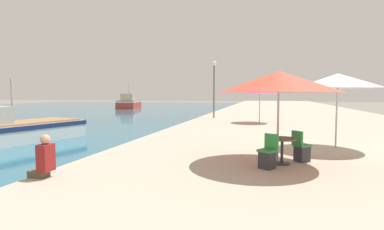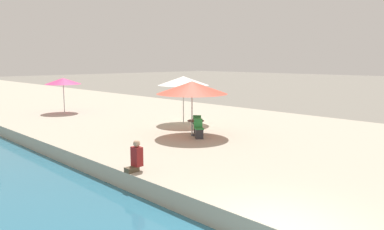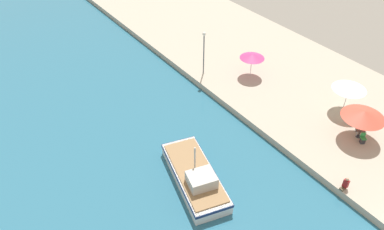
{
  "view_description": "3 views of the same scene",
  "coord_description": "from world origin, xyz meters",
  "px_view_note": "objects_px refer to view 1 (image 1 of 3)",
  "views": [
    {
      "loc": [
        5.44,
        -0.26,
        2.64
      ],
      "look_at": [
        1.5,
        15.66,
        1.45
      ],
      "focal_mm": 28.0,
      "sensor_mm": 36.0,
      "label": 1
    },
    {
      "loc": [
        -6.63,
        -4.18,
        4.27
      ],
      "look_at": [
        5.78,
        8.56,
        1.65
      ],
      "focal_mm": 35.0,
      "sensor_mm": 36.0,
      "label": 2
    },
    {
      "loc": [
        -18.41,
        -2.32,
        21.13
      ],
      "look_at": [
        -4.0,
        18.0,
        1.25
      ],
      "focal_mm": 35.0,
      "sensor_mm": 36.0,
      "label": 3
    }
  ],
  "objects_px": {
    "fishing_boat_mid": "(129,103)",
    "cafe_umbrella_pink": "(279,82)",
    "lamppost": "(214,80)",
    "cafe_umbrella_striped": "(260,91)",
    "cafe_table": "(282,145)",
    "person_at_quay": "(44,159)",
    "fishing_boat_near": "(11,130)",
    "cafe_chair_left": "(268,156)",
    "cafe_umbrella_white": "(338,81)",
    "cafe_chair_right": "(301,151)"
  },
  "relations": [
    {
      "from": "fishing_boat_near",
      "to": "cafe_chair_left",
      "type": "bearing_deg",
      "value": -5.79
    },
    {
      "from": "fishing_boat_mid",
      "to": "cafe_umbrella_white",
      "type": "distance_m",
      "value": 45.3
    },
    {
      "from": "cafe_umbrella_pink",
      "to": "cafe_chair_right",
      "type": "bearing_deg",
      "value": 24.57
    },
    {
      "from": "cafe_umbrella_pink",
      "to": "cafe_chair_right",
      "type": "xyz_separation_m",
      "value": [
        0.68,
        0.31,
        -1.99
      ]
    },
    {
      "from": "person_at_quay",
      "to": "lamppost",
      "type": "relative_size",
      "value": 0.23
    },
    {
      "from": "fishing_boat_mid",
      "to": "cafe_umbrella_pink",
      "type": "bearing_deg",
      "value": -73.23
    },
    {
      "from": "cafe_umbrella_white",
      "to": "fishing_boat_near",
      "type": "bearing_deg",
      "value": 175.84
    },
    {
      "from": "fishing_boat_near",
      "to": "cafe_umbrella_pink",
      "type": "xyz_separation_m",
      "value": [
        13.33,
        -4.04,
        2.25
      ]
    },
    {
      "from": "cafe_umbrella_pink",
      "to": "cafe_umbrella_white",
      "type": "bearing_deg",
      "value": 53.6
    },
    {
      "from": "cafe_umbrella_pink",
      "to": "cafe_umbrella_striped",
      "type": "distance_m",
      "value": 11.99
    },
    {
      "from": "fishing_boat_near",
      "to": "cafe_umbrella_striped",
      "type": "distance_m",
      "value": 15.01
    },
    {
      "from": "cafe_umbrella_striped",
      "to": "cafe_chair_right",
      "type": "distance_m",
      "value": 11.89
    },
    {
      "from": "fishing_boat_near",
      "to": "cafe_umbrella_white",
      "type": "relative_size",
      "value": 2.67
    },
    {
      "from": "cafe_table",
      "to": "lamppost",
      "type": "xyz_separation_m",
      "value": [
        -4.54,
        15.14,
        2.56
      ]
    },
    {
      "from": "fishing_boat_near",
      "to": "cafe_chair_left",
      "type": "relative_size",
      "value": 8.59
    },
    {
      "from": "fishing_boat_near",
      "to": "fishing_boat_mid",
      "type": "relative_size",
      "value": 0.91
    },
    {
      "from": "person_at_quay",
      "to": "fishing_boat_near",
      "type": "bearing_deg",
      "value": 138.78
    },
    {
      "from": "person_at_quay",
      "to": "lamppost",
      "type": "bearing_deg",
      "value": 86.85
    },
    {
      "from": "cafe_table",
      "to": "cafe_umbrella_pink",
      "type": "bearing_deg",
      "value": 130.83
    },
    {
      "from": "cafe_umbrella_striped",
      "to": "lamppost",
      "type": "bearing_deg",
      "value": 140.33
    },
    {
      "from": "fishing_boat_near",
      "to": "cafe_umbrella_striped",
      "type": "relative_size",
      "value": 3.21
    },
    {
      "from": "cafe_umbrella_white",
      "to": "cafe_chair_right",
      "type": "height_order",
      "value": "cafe_umbrella_white"
    },
    {
      "from": "cafe_umbrella_white",
      "to": "lamppost",
      "type": "relative_size",
      "value": 0.64
    },
    {
      "from": "cafe_umbrella_white",
      "to": "fishing_boat_mid",
      "type": "bearing_deg",
      "value": 125.14
    },
    {
      "from": "fishing_boat_mid",
      "to": "cafe_chair_right",
      "type": "xyz_separation_m",
      "value": [
        24.58,
        -39.6,
        0.06
      ]
    },
    {
      "from": "cafe_chair_left",
      "to": "lamppost",
      "type": "distance_m",
      "value": 16.51
    },
    {
      "from": "fishing_boat_near",
      "to": "person_at_quay",
      "type": "height_order",
      "value": "fishing_boat_near"
    },
    {
      "from": "fishing_boat_mid",
      "to": "cafe_umbrella_pink",
      "type": "xyz_separation_m",
      "value": [
        23.9,
        -39.92,
        2.05
      ]
    },
    {
      "from": "cafe_table",
      "to": "fishing_boat_mid",
      "type": "bearing_deg",
      "value": 120.95
    },
    {
      "from": "cafe_umbrella_pink",
      "to": "lamppost",
      "type": "height_order",
      "value": "lamppost"
    },
    {
      "from": "fishing_boat_near",
      "to": "cafe_table",
      "type": "relative_size",
      "value": 9.77
    },
    {
      "from": "cafe_table",
      "to": "person_at_quay",
      "type": "xyz_separation_m",
      "value": [
        -5.52,
        -2.76,
        -0.08
      ]
    },
    {
      "from": "fishing_boat_mid",
      "to": "cafe_umbrella_pink",
      "type": "distance_m",
      "value": 46.57
    },
    {
      "from": "cafe_umbrella_striped",
      "to": "lamppost",
      "type": "relative_size",
      "value": 0.53
    },
    {
      "from": "fishing_boat_near",
      "to": "cafe_umbrella_pink",
      "type": "distance_m",
      "value": 14.1
    },
    {
      "from": "cafe_table",
      "to": "cafe_chair_right",
      "type": "bearing_deg",
      "value": 38.45
    },
    {
      "from": "cafe_chair_right",
      "to": "cafe_umbrella_white",
      "type": "bearing_deg",
      "value": 112.19
    },
    {
      "from": "fishing_boat_mid",
      "to": "cafe_chair_left",
      "type": "bearing_deg",
      "value": -73.99
    },
    {
      "from": "cafe_table",
      "to": "cafe_chair_right",
      "type": "height_order",
      "value": "cafe_chair_right"
    },
    {
      "from": "cafe_table",
      "to": "person_at_quay",
      "type": "bearing_deg",
      "value": -153.42
    },
    {
      "from": "cafe_umbrella_white",
      "to": "cafe_table",
      "type": "bearing_deg",
      "value": -123.64
    },
    {
      "from": "fishing_boat_mid",
      "to": "cafe_umbrella_white",
      "type": "relative_size",
      "value": 2.94
    },
    {
      "from": "cafe_umbrella_white",
      "to": "cafe_umbrella_striped",
      "type": "xyz_separation_m",
      "value": [
        -2.91,
        9.05,
        -0.27
      ]
    },
    {
      "from": "cafe_table",
      "to": "lamppost",
      "type": "height_order",
      "value": "lamppost"
    },
    {
      "from": "fishing_boat_mid",
      "to": "fishing_boat_near",
      "type": "bearing_deg",
      "value": -87.72
    },
    {
      "from": "cafe_umbrella_white",
      "to": "cafe_umbrella_striped",
      "type": "bearing_deg",
      "value": 107.8
    },
    {
      "from": "cafe_umbrella_striped",
      "to": "lamppost",
      "type": "xyz_separation_m",
      "value": [
        -3.66,
        3.04,
        0.91
      ]
    },
    {
      "from": "cafe_umbrella_striped",
      "to": "cafe_table",
      "type": "distance_m",
      "value": 12.24
    },
    {
      "from": "lamppost",
      "to": "cafe_umbrella_striped",
      "type": "bearing_deg",
      "value": -39.67
    },
    {
      "from": "fishing_boat_near",
      "to": "cafe_table",
      "type": "bearing_deg",
      "value": -2.92
    }
  ]
}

